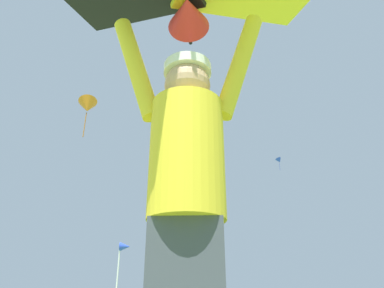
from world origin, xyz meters
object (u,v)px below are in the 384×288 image
(distant_kite_purple_high_left, at_px, (189,82))
(distant_kite_blue_overhead_distant, at_px, (279,160))
(distant_kite_purple_low_right, at_px, (152,210))
(distant_kite_green_mid_left, at_px, (216,116))
(distant_kite_black_mid_right, at_px, (178,68))
(marker_flag, at_px, (124,253))
(distant_kite_black_high_right, at_px, (180,221))
(kite_flyer_person, at_px, (187,194))
(distant_kite_orange_low_left, at_px, (87,106))

(distant_kite_purple_high_left, xyz_separation_m, distant_kite_blue_overhead_distant, (9.71, 18.07, 1.94))
(distant_kite_purple_low_right, height_order, distant_kite_green_mid_left, distant_kite_green_mid_left)
(distant_kite_purple_high_left, bearing_deg, distant_kite_green_mid_left, 80.29)
(distant_kite_purple_high_left, distance_m, distant_kite_black_mid_right, 13.23)
(distant_kite_purple_low_right, height_order, marker_flag, distant_kite_purple_low_right)
(distant_kite_black_mid_right, distance_m, distant_kite_black_high_right, 15.59)
(distant_kite_purple_low_right, height_order, distant_kite_black_high_right, distant_kite_purple_low_right)
(kite_flyer_person, height_order, distant_kite_green_mid_left, distant_kite_green_mid_left)
(kite_flyer_person, height_order, marker_flag, marker_flag)
(distant_kite_green_mid_left, distance_m, distant_kite_orange_low_left, 18.27)
(distant_kite_purple_low_right, relative_size, distant_kite_green_mid_left, 1.32)
(distant_kite_purple_low_right, bearing_deg, distant_kite_orange_low_left, -101.08)
(distant_kite_purple_low_right, relative_size, distant_kite_orange_low_left, 0.68)
(kite_flyer_person, relative_size, distant_kite_black_mid_right, 3.82)
(distant_kite_blue_overhead_distant, bearing_deg, distant_kite_purple_low_right, -170.88)
(distant_kite_blue_overhead_distant, bearing_deg, distant_kite_black_mid_right, -143.63)
(marker_flag, bearing_deg, distant_kite_green_mid_left, 79.98)
(distant_kite_green_mid_left, bearing_deg, distant_kite_black_mid_right, -125.50)
(distant_kite_blue_overhead_distant, xyz_separation_m, marker_flag, (-11.30, -26.58, -13.47))
(distant_kite_green_mid_left, height_order, distant_kite_black_high_right, distant_kite_green_mid_left)
(distant_kite_green_mid_left, bearing_deg, distant_kite_orange_low_left, -124.26)
(distant_kite_black_mid_right, height_order, marker_flag, distant_kite_black_mid_right)
(distant_kite_black_mid_right, height_order, distant_kite_orange_low_left, distant_kite_black_mid_right)
(distant_kite_purple_low_right, distance_m, distant_kite_orange_low_left, 14.95)
(distant_kite_purple_high_left, xyz_separation_m, marker_flag, (-1.59, -8.51, -11.53))
(distant_kite_black_mid_right, relative_size, distant_kite_orange_low_left, 0.17)
(distant_kite_purple_low_right, distance_m, distant_kite_black_high_right, 3.35)
(kite_flyer_person, xyz_separation_m, distant_kite_purple_high_left, (-0.36, 16.91, 12.40))
(distant_kite_purple_high_left, xyz_separation_m, distant_kite_orange_low_left, (-6.84, 1.58, -0.78))
(distant_kite_black_high_right, height_order, distant_kite_orange_low_left, distant_kite_orange_low_left)
(distant_kite_purple_low_right, bearing_deg, distant_kite_black_mid_right, -65.33)
(marker_flag, bearing_deg, distant_kite_blue_overhead_distant, 66.97)
(distant_kite_purple_low_right, distance_m, distant_kite_blue_overhead_distant, 15.22)
(distant_kite_purple_low_right, distance_m, distant_kite_green_mid_left, 12.41)
(distant_kite_purple_high_left, bearing_deg, marker_flag, -100.60)
(distant_kite_purple_high_left, relative_size, distant_kite_black_mid_right, 3.72)
(distant_kite_purple_high_left, bearing_deg, kite_flyer_person, -88.79)
(kite_flyer_person, bearing_deg, distant_kite_blue_overhead_distant, 75.04)
(kite_flyer_person, distance_m, distant_kite_orange_low_left, 22.99)
(distant_kite_black_high_right, bearing_deg, distant_kite_orange_low_left, -108.70)
(kite_flyer_person, distance_m, distant_kite_blue_overhead_distant, 38.94)
(distant_kite_purple_high_left, bearing_deg, distant_kite_black_mid_right, 97.59)
(kite_flyer_person, xyz_separation_m, distant_kite_black_high_right, (-1.72, 34.66, 7.53))
(distant_kite_purple_low_right, xyz_separation_m, marker_flag, (2.45, -24.38, -7.32))
(distant_kite_green_mid_left, height_order, distant_kite_black_mid_right, distant_kite_black_mid_right)
(distant_kite_black_mid_right, distance_m, distant_kite_blue_overhead_distant, 15.24)
(distant_kite_blue_overhead_distant, bearing_deg, distant_kite_black_high_right, -178.38)
(distant_kite_green_mid_left, height_order, distant_kite_orange_low_left, distant_kite_green_mid_left)
(distant_kite_blue_overhead_distant, relative_size, distant_kite_orange_low_left, 0.53)
(distant_kite_blue_overhead_distant, bearing_deg, distant_kite_orange_low_left, -135.10)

